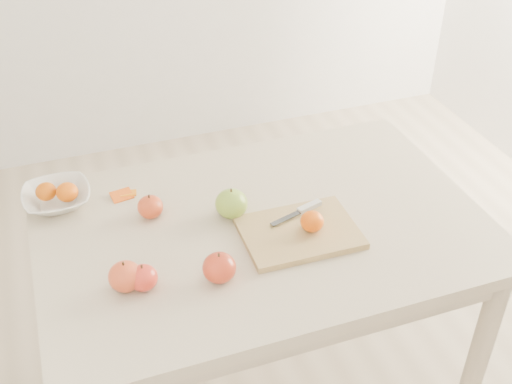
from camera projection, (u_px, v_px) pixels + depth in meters
name	position (u px, v px, depth m)	size (l,w,h in m)	color
table	(262.00, 251.00, 1.79)	(1.20, 0.80, 0.75)	#C1AE92
cutting_board	(299.00, 232.00, 1.69)	(0.30, 0.22, 0.02)	tan
board_tangerine	(312.00, 221.00, 1.66)	(0.06, 0.06, 0.05)	#DD4307
fruit_bowl	(57.00, 198.00, 1.79)	(0.19, 0.19, 0.05)	white
bowl_tangerine_near	(46.00, 192.00, 1.78)	(0.06, 0.06, 0.05)	#D16107
bowl_tangerine_far	(67.00, 192.00, 1.77)	(0.06, 0.06, 0.05)	#D55907
orange_peel_a	(122.00, 197.00, 1.83)	(0.06, 0.04, 0.00)	#D4510F
orange_peel_b	(128.00, 194.00, 1.84)	(0.04, 0.04, 0.00)	orange
paring_knife	(305.00, 209.00, 1.74)	(0.17, 0.07, 0.01)	silver
apple_green	(231.00, 204.00, 1.74)	(0.09, 0.09, 0.08)	#609421
apple_red_d	(143.00, 278.00, 1.51)	(0.07, 0.07, 0.06)	#A71826
apple_red_c	(219.00, 268.00, 1.53)	(0.08, 0.08, 0.07)	maroon
apple_red_a	(150.00, 207.00, 1.74)	(0.07, 0.07, 0.06)	#950105
apple_red_b	(125.00, 276.00, 1.51)	(0.08, 0.08, 0.07)	#A31212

